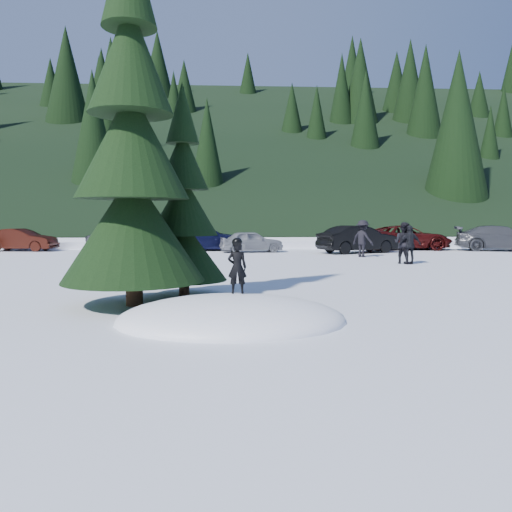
{
  "coord_description": "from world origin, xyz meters",
  "views": [
    {
      "loc": [
        -0.03,
        -9.57,
        2.01
      ],
      "look_at": [
        0.59,
        2.08,
        1.1
      ],
      "focal_mm": 35.0,
      "sensor_mm": 36.0,
      "label": 1
    }
  ],
  "objects_px": {
    "car_2": "(125,239)",
    "car_7": "(501,238)",
    "adult_2": "(363,239)",
    "car_3": "(203,238)",
    "adult_1": "(410,245)",
    "car_4": "(251,241)",
    "adult_0": "(404,243)",
    "spruce_tall": "(132,158)",
    "car_5": "(358,239)",
    "spruce_short": "(183,213)",
    "car_6": "(406,238)",
    "child_skier": "(237,267)",
    "car_1": "(22,240)"
  },
  "relations": [
    {
      "from": "car_2",
      "to": "car_7",
      "type": "relative_size",
      "value": 0.9
    },
    {
      "from": "adult_2",
      "to": "car_3",
      "type": "height_order",
      "value": "adult_2"
    },
    {
      "from": "adult_1",
      "to": "car_4",
      "type": "height_order",
      "value": "adult_1"
    },
    {
      "from": "adult_0",
      "to": "adult_1",
      "type": "relative_size",
      "value": 1.08
    },
    {
      "from": "spruce_tall",
      "to": "adult_0",
      "type": "bearing_deg",
      "value": 45.21
    },
    {
      "from": "car_3",
      "to": "car_5",
      "type": "xyz_separation_m",
      "value": [
        8.83,
        -2.57,
        0.02
      ]
    },
    {
      "from": "spruce_short",
      "to": "car_5",
      "type": "relative_size",
      "value": 1.15
    },
    {
      "from": "spruce_short",
      "to": "car_4",
      "type": "height_order",
      "value": "spruce_short"
    },
    {
      "from": "adult_0",
      "to": "spruce_short",
      "type": "bearing_deg",
      "value": 92.28
    },
    {
      "from": "adult_0",
      "to": "car_4",
      "type": "distance_m",
      "value": 9.74
    },
    {
      "from": "car_4",
      "to": "car_6",
      "type": "xyz_separation_m",
      "value": [
        9.7,
        1.79,
        0.13
      ]
    },
    {
      "from": "child_skier",
      "to": "adult_2",
      "type": "height_order",
      "value": "adult_2"
    },
    {
      "from": "car_5",
      "to": "spruce_tall",
      "type": "bearing_deg",
      "value": 127.61
    },
    {
      "from": "spruce_short",
      "to": "car_6",
      "type": "xyz_separation_m",
      "value": [
        12.13,
        17.6,
        -1.35
      ]
    },
    {
      "from": "car_1",
      "to": "car_6",
      "type": "bearing_deg",
      "value": -84.06
    },
    {
      "from": "spruce_tall",
      "to": "car_1",
      "type": "distance_m",
      "value": 21.69
    },
    {
      "from": "spruce_tall",
      "to": "car_3",
      "type": "relative_size",
      "value": 1.66
    },
    {
      "from": "spruce_tall",
      "to": "adult_1",
      "type": "xyz_separation_m",
      "value": [
        9.86,
        9.5,
        -2.49
      ]
    },
    {
      "from": "spruce_tall",
      "to": "adult_1",
      "type": "distance_m",
      "value": 13.91
    },
    {
      "from": "adult_0",
      "to": "car_1",
      "type": "distance_m",
      "value": 21.91
    },
    {
      "from": "child_skier",
      "to": "adult_1",
      "type": "relative_size",
      "value": 0.63
    },
    {
      "from": "adult_1",
      "to": "car_1",
      "type": "xyz_separation_m",
      "value": [
        -20.06,
        9.46,
        -0.17
      ]
    },
    {
      "from": "adult_0",
      "to": "car_4",
      "type": "bearing_deg",
      "value": -1.67
    },
    {
      "from": "car_2",
      "to": "car_6",
      "type": "distance_m",
      "value": 17.4
    },
    {
      "from": "adult_2",
      "to": "car_4",
      "type": "relative_size",
      "value": 0.51
    },
    {
      "from": "adult_1",
      "to": "adult_2",
      "type": "xyz_separation_m",
      "value": [
        -0.98,
        3.94,
        0.1
      ]
    },
    {
      "from": "car_2",
      "to": "car_3",
      "type": "distance_m",
      "value": 4.9
    },
    {
      "from": "car_5",
      "to": "car_7",
      "type": "xyz_separation_m",
      "value": [
        8.98,
        1.24,
        -0.02
      ]
    },
    {
      "from": "car_6",
      "to": "car_2",
      "type": "bearing_deg",
      "value": 93.5
    },
    {
      "from": "child_skier",
      "to": "car_3",
      "type": "relative_size",
      "value": 0.2
    },
    {
      "from": "adult_1",
      "to": "spruce_short",
      "type": "bearing_deg",
      "value": 37.51
    },
    {
      "from": "car_5",
      "to": "car_6",
      "type": "bearing_deg",
      "value": -76.54
    },
    {
      "from": "adult_1",
      "to": "adult_2",
      "type": "bearing_deg",
      "value": -80.94
    },
    {
      "from": "child_skier",
      "to": "car_2",
      "type": "distance_m",
      "value": 22.15
    },
    {
      "from": "spruce_short",
      "to": "child_skier",
      "type": "distance_m",
      "value": 3.3
    },
    {
      "from": "adult_0",
      "to": "car_4",
      "type": "xyz_separation_m",
      "value": [
        -6.25,
        7.46,
        -0.28
      ]
    },
    {
      "from": "car_4",
      "to": "car_6",
      "type": "bearing_deg",
      "value": -88.77
    },
    {
      "from": "spruce_short",
      "to": "spruce_tall",
      "type": "bearing_deg",
      "value": -125.54
    },
    {
      "from": "adult_0",
      "to": "adult_1",
      "type": "xyz_separation_m",
      "value": [
        0.18,
        -0.25,
        -0.06
      ]
    },
    {
      "from": "adult_2",
      "to": "car_2",
      "type": "xyz_separation_m",
      "value": [
        -13.14,
        6.3,
        -0.28
      ]
    },
    {
      "from": "car_1",
      "to": "adult_0",
      "type": "bearing_deg",
      "value": -109.03
    },
    {
      "from": "car_3",
      "to": "spruce_short",
      "type": "bearing_deg",
      "value": 170.35
    },
    {
      "from": "car_3",
      "to": "car_4",
      "type": "distance_m",
      "value": 3.3
    },
    {
      "from": "car_6",
      "to": "car_7",
      "type": "relative_size",
      "value": 1.03
    },
    {
      "from": "car_3",
      "to": "car_2",
      "type": "bearing_deg",
      "value": 68.86
    },
    {
      "from": "spruce_tall",
      "to": "adult_0",
      "type": "distance_m",
      "value": 13.95
    },
    {
      "from": "spruce_short",
      "to": "adult_2",
      "type": "height_order",
      "value": "spruce_short"
    },
    {
      "from": "child_skier",
      "to": "car_5",
      "type": "relative_size",
      "value": 0.22
    },
    {
      "from": "car_2",
      "to": "car_6",
      "type": "bearing_deg",
      "value": -106.35
    },
    {
      "from": "adult_1",
      "to": "adult_0",
      "type": "bearing_deg",
      "value": -58.84
    }
  ]
}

